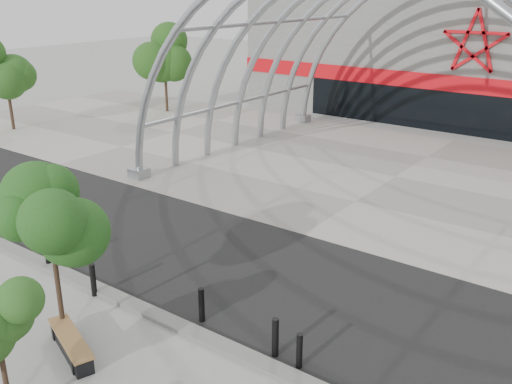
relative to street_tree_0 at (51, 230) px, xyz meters
name	(u,v)px	position (x,y,z in m)	size (l,w,h in m)	color
ground	(172,317)	(1.78, 2.30, -3.03)	(140.00, 140.00, 0.00)	#989893
road	(247,270)	(1.78, 5.80, -3.02)	(140.00, 7.00, 0.02)	black
forecourt	(396,177)	(1.78, 17.80, -3.01)	(60.00, 17.00, 0.04)	gray
kerb	(166,319)	(1.78, 2.05, -2.97)	(60.00, 0.50, 0.12)	slate
arena_building	(504,58)	(1.78, 35.75, 0.96)	(34.00, 15.24, 8.00)	slate
vault_canopy	(396,177)	(1.78, 17.80, -3.01)	(20.80, 15.80, 20.36)	#9CA1A6
street_tree_0	(51,230)	(0.00, 0.00, 0.00)	(1.85, 1.85, 4.21)	black
bench_0	(71,345)	(0.90, -0.42, -2.79)	(2.36, 1.27, 0.49)	black
bollard_0	(47,251)	(-3.74, 2.12, -2.49)	(0.17, 0.17, 1.09)	black
bollard_1	(93,280)	(-0.96, 1.78, -2.51)	(0.17, 0.17, 1.04)	black
bollard_2	(202,305)	(2.60, 2.64, -2.51)	(0.17, 0.17, 1.04)	black
bollard_3	(275,338)	(5.14, 2.55, -2.49)	(0.17, 0.17, 1.09)	black
bollard_4	(299,351)	(5.87, 2.51, -2.55)	(0.15, 0.15, 0.96)	black
bg_tree_0	(164,48)	(-18.22, 22.30, 1.61)	(3.00, 3.00, 6.45)	black
bg_tree_2	(5,69)	(-22.22, 12.30, 0.83)	(2.55, 2.55, 5.38)	#302016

